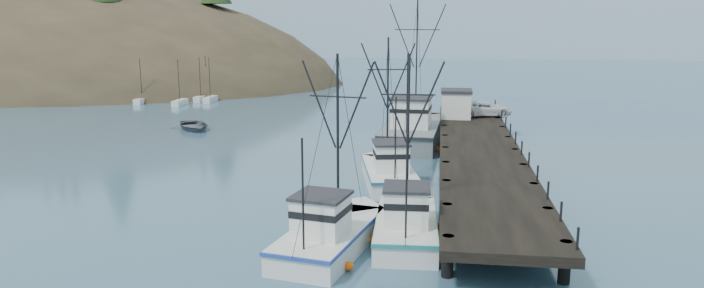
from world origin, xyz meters
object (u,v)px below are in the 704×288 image
trawler_near (406,223)px  pier (480,152)px  pickup_truck (485,109)px  motorboat (194,130)px  trawler_far (388,171)px  pier_shed (456,103)px  work_vessel (413,129)px  trawler_mid (332,233)px

trawler_near → pier: bearing=72.4°
pickup_truck → motorboat: size_ratio=0.94×
trawler_far → motorboat: (-22.34, 18.82, -0.82)m
pier_shed → pickup_truck: 3.35m
trawler_far → work_vessel: size_ratio=0.64×
motorboat → trawler_far: bearing=-75.5°
pier → work_vessel: 13.28m
pier_shed → work_vessel: bearing=-149.2°
trawler_near → pier_shed: trawler_near is taller
trawler_far → work_vessel: 15.70m
pier → trawler_far: size_ratio=4.10×
pier → pier_shed: 14.65m
motorboat → work_vessel: bearing=-43.1°
pickup_truck → pier: bearing=163.8°
pier_shed → motorboat: 27.72m
trawler_mid → pickup_truck: bearing=73.3°
work_vessel → motorboat: 23.71m
pier → pier_shed: size_ratio=13.75×
trawler_mid → pickup_truck: (9.92, 33.08, 1.93)m
pier → motorboat: pier is taller
work_vessel → pickup_truck: size_ratio=3.11×
trawler_near → trawler_far: (-1.90, 11.44, 0.00)m
trawler_far → pier_shed: (5.16, 18.06, 2.60)m
trawler_far → pier: bearing=28.4°
pier → trawler_mid: (-8.50, -17.12, -0.87)m
pier → pickup_truck: bearing=84.9°
trawler_near → work_vessel: bearing=91.6°
trawler_mid → pickup_truck: trawler_mid is taller
trawler_mid → pier_shed: size_ratio=3.24×
trawler_near → motorboat: size_ratio=1.78×
trawler_far → trawler_near: bearing=-80.6°
motorboat → pier: bearing=-63.1°
pier_shed → trawler_near: bearing=-96.3°
pier_shed → pickup_truck: bearing=27.0°
trawler_near → motorboat: (-24.24, 30.26, -0.82)m
trawler_far → pickup_truck: (8.09, 19.55, 1.93)m
pier → motorboat: 32.80m
trawler_mid → motorboat: size_ratio=1.80×
work_vessel → trawler_near: bearing=-88.4°
trawler_far → pickup_truck: size_ratio=1.99×
trawler_near → trawler_mid: bearing=-150.8°
trawler_far → pickup_truck: 21.25m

